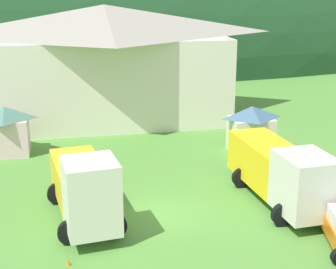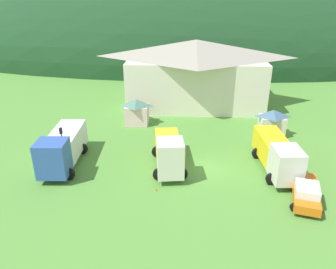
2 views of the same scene
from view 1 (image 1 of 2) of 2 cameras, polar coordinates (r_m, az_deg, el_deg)
name	(u,v)px [view 1 (image 1 of 2)]	position (r m, az deg, el deg)	size (l,w,h in m)	color
ground_plane	(160,214)	(24.88, -0.91, -8.87)	(200.00, 200.00, 0.00)	#518C38
forested_hill_backdrop	(89,50)	(82.72, -8.85, 9.30)	(133.86, 60.00, 38.33)	#193D1E
depot_building	(106,60)	(41.42, -6.95, 8.21)	(19.47, 11.91, 8.92)	silver
play_shed_cream	(251,128)	(33.53, 9.24, 0.69)	(2.88, 2.26, 3.03)	beige
play_shed_pink	(6,130)	(34.08, -17.57, 0.49)	(2.92, 2.40, 3.16)	beige
heavy_rig_striped	(84,187)	(23.71, -9.31, -5.78)	(3.49, 7.35, 3.66)	silver
flatbed_truck_yellow	(281,171)	(25.88, 12.51, -4.00)	(3.31, 7.95, 3.32)	silver
traffic_cone_near_pickup	(69,265)	(21.24, -11.02, -14.10)	(0.36, 0.36, 0.56)	orange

